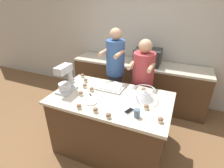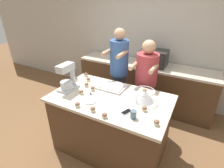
{
  "view_description": "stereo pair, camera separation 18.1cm",
  "coord_description": "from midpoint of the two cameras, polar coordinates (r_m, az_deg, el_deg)",
  "views": [
    {
      "loc": [
        0.82,
        -1.88,
        2.18
      ],
      "look_at": [
        0.0,
        0.05,
        1.11
      ],
      "focal_mm": 28.0,
      "sensor_mm": 36.0,
      "label": 1
    },
    {
      "loc": [
        0.98,
        -1.8,
        2.18
      ],
      "look_at": [
        0.0,
        0.05,
        1.11
      ],
      "focal_mm": 28.0,
      "sensor_mm": 36.0,
      "label": 2
    }
  ],
  "objects": [
    {
      "name": "cupcake_2",
      "position": [
        2.21,
        -8.91,
        -6.75
      ],
      "size": [
        0.06,
        0.06,
        0.06
      ],
      "color": "beige",
      "rests_on": "island_counter"
    },
    {
      "name": "microwave_oven",
      "position": [
        3.57,
        14.88,
        8.25
      ],
      "size": [
        0.51,
        0.39,
        0.31
      ],
      "color": "black",
      "rests_on": "back_counter"
    },
    {
      "name": "ground_plane",
      "position": [
        3.0,
        1.37,
        -19.76
      ],
      "size": [
        16.0,
        16.0,
        0.0
      ],
      "primitive_type": "plane",
      "color": "brown"
    },
    {
      "name": "knife",
      "position": [
        2.43,
        -4.49,
        -3.92
      ],
      "size": [
        0.18,
        0.16,
        0.01
      ],
      "color": "#BCBCC1",
      "rests_on": "island_counter"
    },
    {
      "name": "cupcake_11",
      "position": [
        2.84,
        -5.96,
        1.45
      ],
      "size": [
        0.06,
        0.06,
        0.06
      ],
      "color": "beige",
      "rests_on": "island_counter"
    },
    {
      "name": "cupcake_10",
      "position": [
        3.02,
        -6.81,
        3.07
      ],
      "size": [
        0.06,
        0.06,
        0.06
      ],
      "color": "beige",
      "rests_on": "island_counter"
    },
    {
      "name": "person_right",
      "position": [
        2.99,
        12.49,
        -0.5
      ],
      "size": [
        0.37,
        0.52,
        1.59
      ],
      "color": "brown",
      "rests_on": "ground_plane"
    },
    {
      "name": "back_wall",
      "position": [
        3.87,
        14.27,
        13.81
      ],
      "size": [
        10.0,
        0.06,
        2.7
      ],
      "color": "#B2ADA3",
      "rests_on": "ground_plane"
    },
    {
      "name": "cupcake_8",
      "position": [
        2.89,
        -10.03,
        1.66
      ],
      "size": [
        0.06,
        0.06,
        0.06
      ],
      "color": "beige",
      "rests_on": "island_counter"
    },
    {
      "name": "person_left",
      "position": [
        3.1,
        3.89,
        2.86
      ],
      "size": [
        0.33,
        0.5,
        1.73
      ],
      "color": "#33384C",
      "rests_on": "ground_plane"
    },
    {
      "name": "mixing_bowl",
      "position": [
        2.34,
        12.57,
        -3.68
      ],
      "size": [
        0.28,
        0.28,
        0.15
      ],
      "color": "#BCBCC1",
      "rests_on": "island_counter"
    },
    {
      "name": "cell_phone",
      "position": [
        2.12,
        7.22,
        -9.08
      ],
      "size": [
        0.12,
        0.16,
        0.01
      ],
      "color": "silver",
      "rests_on": "island_counter"
    },
    {
      "name": "back_counter",
      "position": [
        3.85,
        11.43,
        -0.06
      ],
      "size": [
        2.8,
        0.6,
        0.93
      ],
      "color": "#4C331E",
      "rests_on": "ground_plane"
    },
    {
      "name": "cupcake_1",
      "position": [
        2.17,
        12.94,
        -7.91
      ],
      "size": [
        0.06,
        0.06,
        0.06
      ],
      "color": "beige",
      "rests_on": "island_counter"
    },
    {
      "name": "cupcake_6",
      "position": [
        2.54,
        12.6,
        -2.3
      ],
      "size": [
        0.06,
        0.06,
        0.06
      ],
      "color": "beige",
      "rests_on": "island_counter"
    },
    {
      "name": "cupcake_4",
      "position": [
        2.11,
        -3.83,
        -8.26
      ],
      "size": [
        0.06,
        0.06,
        0.06
      ],
      "color": "beige",
      "rests_on": "island_counter"
    },
    {
      "name": "small_plate",
      "position": [
        2.31,
        -5.02,
        -5.6
      ],
      "size": [
        0.17,
        0.17,
        0.02
      ],
      "color": "white",
      "rests_on": "island_counter"
    },
    {
      "name": "stand_mixer",
      "position": [
        2.58,
        -12.45,
        1.74
      ],
      "size": [
        0.2,
        0.3,
        0.4
      ],
      "color": "#B2B7BC",
      "rests_on": "island_counter"
    },
    {
      "name": "baking_tray",
      "position": [
        2.62,
        1.84,
        -1.03
      ],
      "size": [
        0.4,
        0.29,
        0.04
      ],
      "color": "#BCBCC1",
      "rests_on": "island_counter"
    },
    {
      "name": "cupcake_7",
      "position": [
        1.99,
        16.95,
        -12.02
      ],
      "size": [
        0.06,
        0.06,
        0.06
      ],
      "color": "beige",
      "rests_on": "island_counter"
    },
    {
      "name": "cupcake_9",
      "position": [
        2.67,
        -6.41,
        -0.26
      ],
      "size": [
        0.06,
        0.06,
        0.06
      ],
      "color": "beige",
      "rests_on": "island_counter"
    },
    {
      "name": "island_counter",
      "position": [
        2.67,
        1.49,
        -12.87
      ],
      "size": [
        1.64,
        0.97,
        0.93
      ],
      "color": "#4C331E",
      "rests_on": "ground_plane"
    },
    {
      "name": "cupcake_5",
      "position": [
        2.56,
        -4.33,
        -1.48
      ],
      "size": [
        0.06,
        0.06,
        0.06
      ],
      "color": "beige",
      "rests_on": "island_counter"
    },
    {
      "name": "drinking_glass",
      "position": [
        2.02,
        9.6,
        -9.85
      ],
      "size": [
        0.07,
        0.07,
        0.1
      ],
      "color": "slate",
      "rests_on": "island_counter"
    },
    {
      "name": "cupcake_3",
      "position": [
        2.48,
        -7.91,
        -2.66
      ],
      "size": [
        0.06,
        0.06,
        0.06
      ],
      "color": "beige",
      "rests_on": "island_counter"
    },
    {
      "name": "cupcake_0",
      "position": [
        2.01,
        0.19,
        -10.27
      ],
      "size": [
        0.06,
        0.06,
        0.06
      ],
      "color": "beige",
      "rests_on": "island_counter"
    }
  ]
}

